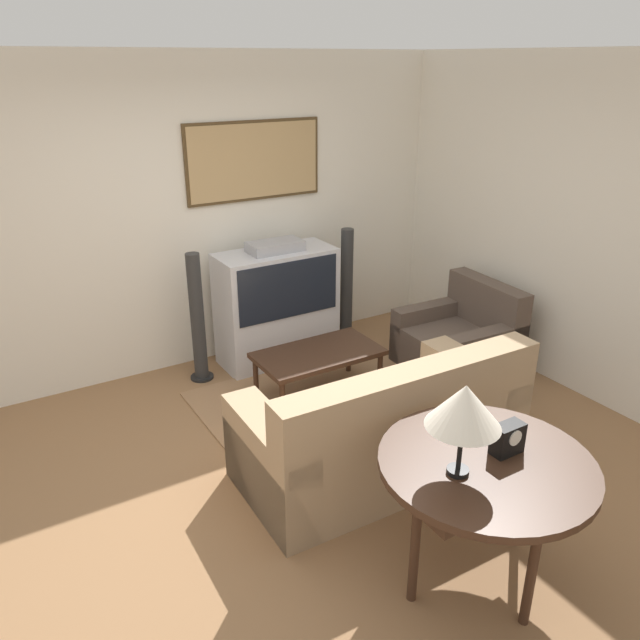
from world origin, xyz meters
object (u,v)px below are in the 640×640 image
Objects in this scene: armchair at (460,342)px; mantel_clock at (508,439)px; coffee_table at (318,356)px; tv at (277,305)px; speaker_tower_right at (346,289)px; table_lamp at (464,407)px; couch at (383,431)px; speaker_tower_left at (198,321)px; console_table at (486,472)px.

mantel_clock is at bearing -35.70° from armchair.
armchair is 0.91× the size of coffee_table.
armchair is at bearing -9.61° from coffee_table.
mantel_clock is (-0.21, -2.94, 0.30)m from tv.
coffee_table is at bearing -135.06° from speaker_tower_right.
armchair is 1.91× the size of table_lamp.
tv is 6.73× the size of mantel_clock.
armchair is 0.80× the size of speaker_tower_right.
table_lamp reaches higher than coffee_table.
couch reaches higher than armchair.
table_lamp is 0.42× the size of speaker_tower_right.
table_lamp is (-0.33, -1.02, 0.81)m from couch.
tv is 1.23× the size of armchair.
armchair is at bearing 51.41° from mantel_clock.
speaker_tower_left is at bearing 131.33° from coffee_table.
table_lamp is (-1.85, -1.90, 0.87)m from armchair.
couch is at bearing -98.41° from coffee_table.
speaker_tower_right is at bearing 44.94° from coffee_table.
console_table is at bearing -97.92° from coffee_table.
tv is 1.95m from couch.
console_table is (-1.65, -1.91, 0.43)m from armchair.
couch is at bearing -56.89° from armchair.
couch is 1.86× the size of coffee_table.
table_lamp is (-0.49, -2.13, 0.76)m from coffee_table.
console_table is 2.98m from speaker_tower_left.
armchair is 2.79m from table_lamp.
mantel_clock is 0.15× the size of speaker_tower_right.
speaker_tower_left is 1.53m from speaker_tower_right.
tv is 3.05m from table_lamp.
console_table is at bearing -96.71° from tv.
speaker_tower_right is at bearing 0.00° from speaker_tower_left.
armchair is at bearing 49.12° from console_table.
speaker_tower_left reaches higher than tv.
coffee_table is 1.16m from speaker_tower_right.
console_table is 3.15m from speaker_tower_right.
armchair is 2.56m from console_table.
mantel_clock is at bearing 91.47° from couch.
tv is at bearing 86.49° from coffee_table.
table_lamp is at bearing -100.48° from tv.
table_lamp is 2.86× the size of mantel_clock.
coffee_table is at bearing 76.93° from table_lamp.
speaker_tower_right reaches higher than tv.
speaker_tower_right reaches higher than armchair.
coffee_table is 2.19m from mantel_clock.
tv is at bearing -0.06° from speaker_tower_left.
tv is at bearing -125.73° from armchair.
speaker_tower_left is (-0.42, 2.95, -0.15)m from console_table.
armchair is at bearing -26.74° from speaker_tower_left.
mantel_clock is (0.00, -1.02, 0.52)m from couch.
console_table is 2.26× the size of table_lamp.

